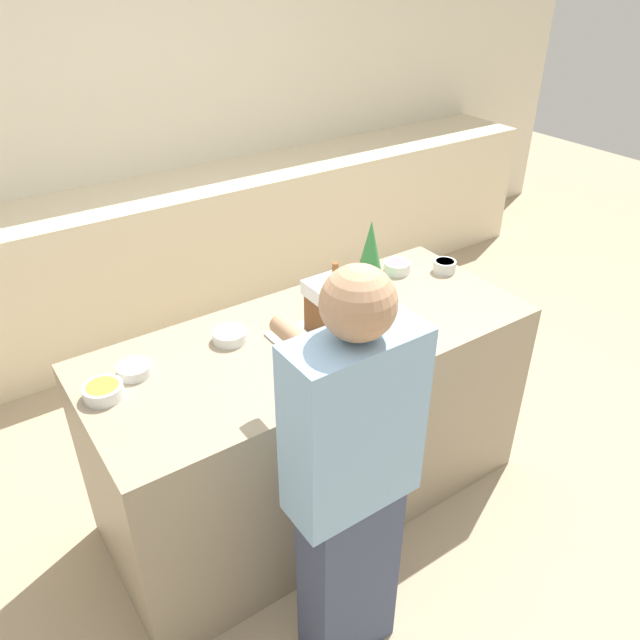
{
  "coord_description": "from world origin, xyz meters",
  "views": [
    {
      "loc": [
        -1.15,
        -1.73,
        2.25
      ],
      "look_at": [
        0.03,
        0.0,
        0.95
      ],
      "focal_mm": 35.0,
      "sensor_mm": 36.0,
      "label": 1
    }
  ],
  "objects": [
    {
      "name": "ground_plane",
      "position": [
        0.0,
        0.0,
        0.0
      ],
      "size": [
        12.0,
        12.0,
        0.0
      ],
      "primitive_type": "plane",
      "color": "tan"
    },
    {
      "name": "wall_back",
      "position": [
        0.0,
        2.17,
        1.3
      ],
      "size": [
        8.0,
        0.05,
        2.6
      ],
      "color": "beige",
      "rests_on": "ground_plane"
    },
    {
      "name": "back_cabinet_block",
      "position": [
        0.0,
        1.84,
        0.47
      ],
      "size": [
        6.0,
        0.6,
        0.93
      ],
      "color": "beige",
      "rests_on": "ground_plane"
    },
    {
      "name": "kitchen_island",
      "position": [
        0.0,
        0.0,
        0.45
      ],
      "size": [
        1.83,
        0.77,
        0.89
      ],
      "color": "gray",
      "rests_on": "ground_plane"
    },
    {
      "name": "baking_tray",
      "position": [
        0.06,
        -0.03,
        0.9
      ],
      "size": [
        0.45,
        0.27,
        0.01
      ],
      "color": "#9E9EA8",
      "rests_on": "kitchen_island"
    },
    {
      "name": "gingerbread_house",
      "position": [
        0.06,
        -0.03,
        1.02
      ],
      "size": [
        0.16,
        0.18,
        0.28
      ],
      "color": "brown",
      "rests_on": "baking_tray"
    },
    {
      "name": "decorative_tree",
      "position": [
        0.43,
        0.2,
        1.05
      ],
      "size": [
        0.14,
        0.14,
        0.32
      ],
      "color": "#33843D",
      "rests_on": "kitchen_island"
    },
    {
      "name": "candy_bowl_behind_tray",
      "position": [
        0.82,
        0.11,
        0.92
      ],
      "size": [
        0.11,
        0.11,
        0.05
      ],
      "color": "silver",
      "rests_on": "kitchen_island"
    },
    {
      "name": "candy_bowl_far_left",
      "position": [
        -0.29,
        0.15,
        0.92
      ],
      "size": [
        0.13,
        0.13,
        0.04
      ],
      "color": "white",
      "rests_on": "kitchen_island"
    },
    {
      "name": "candy_bowl_center_rear",
      "position": [
        -0.81,
        0.08,
        0.92
      ],
      "size": [
        0.14,
        0.14,
        0.05
      ],
      "color": "white",
      "rests_on": "kitchen_island"
    },
    {
      "name": "candy_bowl_near_tray_left",
      "position": [
        -0.68,
        0.15,
        0.92
      ],
      "size": [
        0.12,
        0.12,
        0.04
      ],
      "color": "silver",
      "rests_on": "kitchen_island"
    },
    {
      "name": "candy_bowl_beside_tree",
      "position": [
        0.63,
        0.23,
        0.92
      ],
      "size": [
        0.12,
        0.12,
        0.05
      ],
      "color": "white",
      "rests_on": "kitchen_island"
    },
    {
      "name": "person",
      "position": [
        -0.3,
        -0.65,
        0.81
      ],
      "size": [
        0.41,
        0.51,
        1.56
      ],
      "color": "#424C6B",
      "rests_on": "ground_plane"
    }
  ]
}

